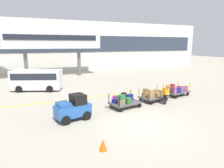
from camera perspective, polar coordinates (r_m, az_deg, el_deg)
The scene contains 11 objects.
ground_plane at distance 11.84m, azimuth 9.12°, elevation -11.62°, with size 120.00×120.00×0.00m, color #A8A08E.
apron_lead_line at distance 18.62m, azimuth 1.62°, elevation -2.89°, with size 20.21×0.20×0.01m, color yellow.
terminal_building at distance 35.65m, azimuth -13.68°, elevation 10.66°, with size 55.85×2.51×8.65m.
jet_bridge at distance 29.23m, azimuth -20.28°, elevation 12.07°, with size 15.52×3.00×6.65m.
baggage_tug at distance 12.40m, azimuth -11.25°, elevation -6.90°, with size 2.29×1.60×1.58m.
baggage_cart_lead at distance 14.52m, azimuth 3.60°, elevation -4.90°, with size 3.09×1.85×1.14m.
baggage_cart_middle at distance 16.56m, azimuth 12.02°, elevation -3.02°, with size 3.09×1.85×1.10m.
baggage_cart_tail at distance 18.77m, azimuth 18.23°, elevation -1.69°, with size 3.09×1.85×1.10m.
baggage_handler at distance 15.69m, azimuth 15.38°, elevation -2.78°, with size 0.45×0.47×1.56m.
shuttle_van at distance 21.23m, azimuth -21.06°, elevation 1.52°, with size 5.16×3.50×2.10m.
safety_cone_near at distance 9.02m, azimuth -2.62°, elevation -17.25°, with size 0.36×0.36×0.55m, color #EA590F.
Camera 1 is at (-5.88, -9.18, 4.60)m, focal length 31.35 mm.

